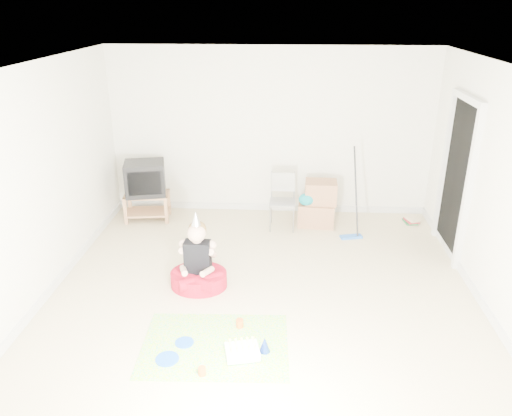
# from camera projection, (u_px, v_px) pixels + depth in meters

# --- Properties ---
(ground) EXTENTS (5.00, 5.00, 0.00)m
(ground) POSITION_uv_depth(u_px,v_px,m) (262.00, 291.00, 5.93)
(ground) COLOR beige
(ground) RESTS_ON ground
(doorway_recess) EXTENTS (0.02, 0.90, 2.05)m
(doorway_recess) POSITION_uv_depth(u_px,v_px,m) (457.00, 180.00, 6.50)
(doorway_recess) COLOR black
(doorway_recess) RESTS_ON ground
(tv_stand) EXTENTS (0.72, 0.50, 0.42)m
(tv_stand) POSITION_uv_depth(u_px,v_px,m) (147.00, 204.00, 7.79)
(tv_stand) COLOR #AC764D
(tv_stand) RESTS_ON ground
(crt_tv) EXTENTS (0.69, 0.61, 0.51)m
(crt_tv) POSITION_uv_depth(u_px,v_px,m) (145.00, 178.00, 7.62)
(crt_tv) COLOR black
(crt_tv) RESTS_ON tv_stand
(folding_chair) EXTENTS (0.39, 0.37, 0.85)m
(folding_chair) POSITION_uv_depth(u_px,v_px,m) (282.00, 202.00, 7.42)
(folding_chair) COLOR gray
(folding_chair) RESTS_ON ground
(cardboard_boxes) EXTENTS (0.58, 0.46, 0.69)m
(cardboard_boxes) POSITION_uv_depth(u_px,v_px,m) (318.00, 204.00, 7.58)
(cardboard_boxes) COLOR #A4714F
(cardboard_boxes) RESTS_ON ground
(floor_mop) EXTENTS (0.33, 0.42, 1.27)m
(floor_mop) POSITION_uv_depth(u_px,v_px,m) (352.00, 222.00, 7.16)
(floor_mop) COLOR blue
(floor_mop) RESTS_ON ground
(book_pile) EXTENTS (0.22, 0.26, 0.08)m
(book_pile) POSITION_uv_depth(u_px,v_px,m) (411.00, 220.00, 7.74)
(book_pile) COLOR #236A38
(book_pile) RESTS_ON ground
(seated_woman) EXTENTS (0.70, 0.70, 0.98)m
(seated_woman) POSITION_uv_depth(u_px,v_px,m) (198.00, 270.00, 5.95)
(seated_woman) COLOR #AB0F24
(seated_woman) RESTS_ON ground
(party_mat) EXTENTS (1.49, 1.11, 0.01)m
(party_mat) POSITION_uv_depth(u_px,v_px,m) (215.00, 345.00, 4.99)
(party_mat) COLOR #F333A1
(party_mat) RESTS_ON ground
(birthday_cake) EXTENTS (0.37, 0.32, 0.15)m
(birthday_cake) POSITION_uv_depth(u_px,v_px,m) (242.00, 352.00, 4.83)
(birthday_cake) COLOR white
(birthday_cake) RESTS_ON party_mat
(blue_plate_near) EXTENTS (0.25, 0.25, 0.01)m
(blue_plate_near) POSITION_uv_depth(u_px,v_px,m) (184.00, 342.00, 5.02)
(blue_plate_near) COLOR blue
(blue_plate_near) RESTS_ON party_mat
(blue_plate_far) EXTENTS (0.27, 0.27, 0.01)m
(blue_plate_far) POSITION_uv_depth(u_px,v_px,m) (167.00, 359.00, 4.79)
(blue_plate_far) COLOR blue
(blue_plate_far) RESTS_ON party_mat
(orange_cup_near) EXTENTS (0.10, 0.10, 0.09)m
(orange_cup_near) POSITION_uv_depth(u_px,v_px,m) (240.00, 323.00, 5.25)
(orange_cup_near) COLOR #DC5B18
(orange_cup_near) RESTS_ON party_mat
(orange_cup_far) EXTENTS (0.07, 0.07, 0.08)m
(orange_cup_far) POSITION_uv_depth(u_px,v_px,m) (202.00, 371.00, 4.58)
(orange_cup_far) COLOR #DC5B18
(orange_cup_far) RESTS_ON party_mat
(blue_party_hat) EXTENTS (0.11, 0.11, 0.16)m
(blue_party_hat) POSITION_uv_depth(u_px,v_px,m) (265.00, 345.00, 4.87)
(blue_party_hat) COLOR #16369E
(blue_party_hat) RESTS_ON party_mat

